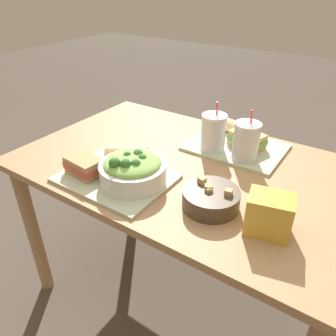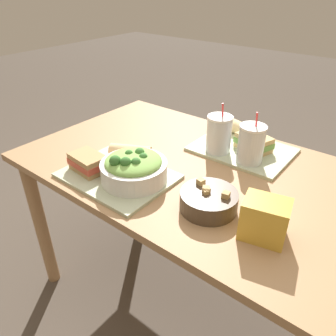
% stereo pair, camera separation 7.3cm
% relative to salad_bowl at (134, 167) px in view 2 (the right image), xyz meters
% --- Properties ---
extents(ground_plane, '(12.00, 12.00, 0.00)m').
position_rel_salad_bowl_xyz_m(ground_plane, '(0.08, 0.23, -0.83)').
color(ground_plane, '#4C4238').
extents(dining_table, '(1.33, 0.84, 0.76)m').
position_rel_salad_bowl_xyz_m(dining_table, '(0.08, 0.23, -0.17)').
color(dining_table, '#A37A51').
rests_on(dining_table, ground_plane).
extents(tray_near, '(0.39, 0.30, 0.01)m').
position_rel_salad_bowl_xyz_m(tray_near, '(-0.07, -0.01, -0.06)').
color(tray_near, '#B2BC99').
rests_on(tray_near, dining_table).
extents(tray_far, '(0.39, 0.30, 0.01)m').
position_rel_salad_bowl_xyz_m(tray_far, '(0.19, 0.46, -0.06)').
color(tray_far, '#B2BC99').
rests_on(tray_far, dining_table).
extents(salad_bowl, '(0.23, 0.23, 0.12)m').
position_rel_salad_bowl_xyz_m(salad_bowl, '(0.00, 0.00, 0.00)').
color(salad_bowl, white).
rests_on(salad_bowl, tray_near).
extents(soup_bowl, '(0.18, 0.18, 0.08)m').
position_rel_salad_bowl_xyz_m(soup_bowl, '(0.29, 0.04, -0.03)').
color(soup_bowl, '#473828').
rests_on(soup_bowl, dining_table).
extents(sandwich_near, '(0.15, 0.11, 0.06)m').
position_rel_salad_bowl_xyz_m(sandwich_near, '(-0.18, -0.06, -0.02)').
color(sandwich_near, tan).
rests_on(sandwich_near, tray_near).
extents(baguette_near, '(0.17, 0.13, 0.06)m').
position_rel_salad_bowl_xyz_m(baguette_near, '(-0.11, 0.10, -0.02)').
color(baguette_near, '#DBBC84').
rests_on(baguette_near, tray_near).
extents(sandwich_far, '(0.17, 0.14, 0.06)m').
position_rel_salad_bowl_xyz_m(sandwich_far, '(0.23, 0.47, -0.02)').
color(sandwich_far, tan).
rests_on(sandwich_far, tray_far).
extents(baguette_far, '(0.13, 0.09, 0.06)m').
position_rel_salad_bowl_xyz_m(baguette_far, '(0.12, 0.57, -0.02)').
color(baguette_far, '#DBBC84').
rests_on(baguette_far, tray_far).
extents(drink_cup_dark, '(0.10, 0.10, 0.21)m').
position_rel_salad_bowl_xyz_m(drink_cup_dark, '(0.12, 0.37, 0.02)').
color(drink_cup_dark, silver).
rests_on(drink_cup_dark, tray_far).
extents(drink_cup_red, '(0.10, 0.10, 0.21)m').
position_rel_salad_bowl_xyz_m(drink_cup_red, '(0.26, 0.37, 0.02)').
color(drink_cup_red, silver).
rests_on(drink_cup_red, tray_far).
extents(chip_bag, '(0.14, 0.12, 0.12)m').
position_rel_salad_bowl_xyz_m(chip_bag, '(0.48, 0.02, -0.00)').
color(chip_bag, gold).
rests_on(chip_bag, dining_table).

